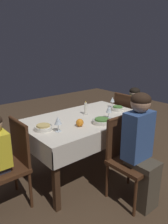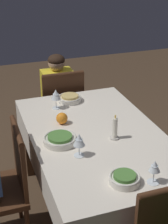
# 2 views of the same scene
# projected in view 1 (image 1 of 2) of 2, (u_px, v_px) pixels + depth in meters

# --- Properties ---
(ground_plane) EXTENTS (8.00, 8.00, 0.00)m
(ground_plane) POSITION_uv_depth(u_px,v_px,m) (84.00, 170.00, 2.95)
(ground_plane) COLOR #4C3826
(dining_table) EXTENTS (1.52, 0.92, 0.74)m
(dining_table) POSITION_uv_depth(u_px,v_px,m) (84.00, 124.00, 2.75)
(dining_table) COLOR silver
(dining_table) RESTS_ON ground_plane
(chair_south) EXTENTS (0.43, 0.43, 0.91)m
(chair_south) POSITION_uv_depth(u_px,v_px,m) (128.00, 155.00, 2.32)
(chair_south) COLOR #472816
(chair_south) RESTS_ON ground_plane
(chair_east) EXTENTS (0.43, 0.43, 0.91)m
(chair_east) POSITION_uv_depth(u_px,v_px,m) (129.00, 118.00, 3.46)
(chair_east) COLOR #472816
(chair_east) RESTS_ON ground_plane
(chair_west) EXTENTS (0.43, 0.43, 0.91)m
(chair_west) POSITION_uv_depth(u_px,v_px,m) (9.00, 161.00, 2.20)
(chair_west) COLOR #472816
(chair_west) RESTS_ON ground_plane
(person_adult_denim) EXTENTS (0.30, 0.34, 1.19)m
(person_adult_denim) POSITION_uv_depth(u_px,v_px,m) (141.00, 145.00, 2.15)
(person_adult_denim) COLOR #4C4233
(person_adult_denim) RESTS_ON ground_plane
(person_child_green) EXTENTS (0.33, 0.30, 0.98)m
(person_child_green) POSITION_uv_depth(u_px,v_px,m) (136.00, 114.00, 3.55)
(person_child_green) COLOR #282833
(person_child_green) RESTS_ON ground_plane
(bowl_south) EXTENTS (0.23, 0.23, 0.06)m
(bowl_south) POSITION_uv_depth(u_px,v_px,m) (102.00, 121.00, 2.54)
(bowl_south) COLOR silver
(bowl_south) RESTS_ON dining_table
(wine_glass_south) EXTENTS (0.08, 0.08, 0.16)m
(wine_glass_south) POSITION_uv_depth(u_px,v_px,m) (109.00, 109.00, 2.68)
(wine_glass_south) COLOR white
(wine_glass_south) RESTS_ON dining_table
(bowl_east) EXTENTS (0.18, 0.18, 0.06)m
(bowl_east) POSITION_uv_depth(u_px,v_px,m) (118.00, 108.00, 3.03)
(bowl_east) COLOR silver
(bowl_east) RESTS_ON dining_table
(wine_glass_east) EXTENTS (0.07, 0.07, 0.15)m
(wine_glass_east) POSITION_uv_depth(u_px,v_px,m) (112.00, 100.00, 3.15)
(wine_glass_east) COLOR white
(wine_glass_east) RESTS_ON dining_table
(bowl_west) EXTENTS (0.20, 0.20, 0.06)m
(bowl_west) POSITION_uv_depth(u_px,v_px,m) (43.00, 127.00, 2.34)
(bowl_west) COLOR silver
(bowl_west) RESTS_ON dining_table
(wine_glass_west) EXTENTS (0.08, 0.08, 0.17)m
(wine_glass_west) POSITION_uv_depth(u_px,v_px,m) (58.00, 121.00, 2.27)
(wine_glass_west) COLOR white
(wine_glass_west) RESTS_ON dining_table
(candle_centerpiece) EXTENTS (0.07, 0.07, 0.18)m
(candle_centerpiece) POSITION_uv_depth(u_px,v_px,m) (86.00, 109.00, 2.84)
(candle_centerpiece) COLOR beige
(candle_centerpiece) RESTS_ON dining_table
(orange_fruit) EXTENTS (0.09, 0.09, 0.09)m
(orange_fruit) POSITION_uv_depth(u_px,v_px,m) (80.00, 123.00, 2.44)
(orange_fruit) COLOR orange
(orange_fruit) RESTS_ON dining_table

